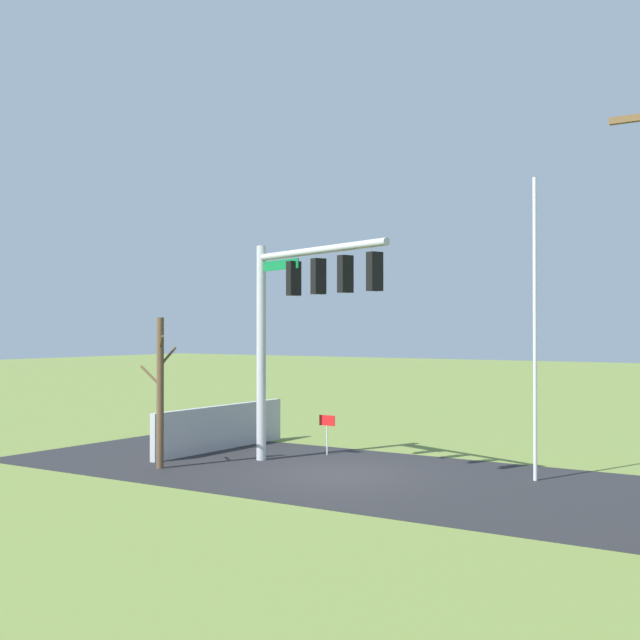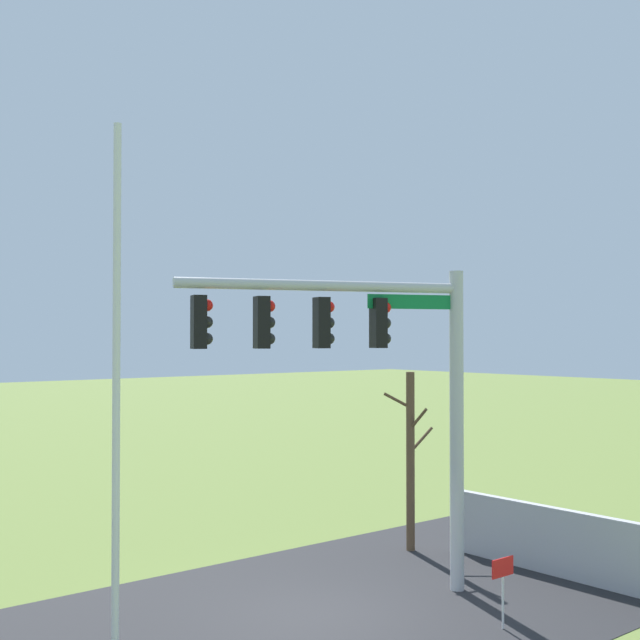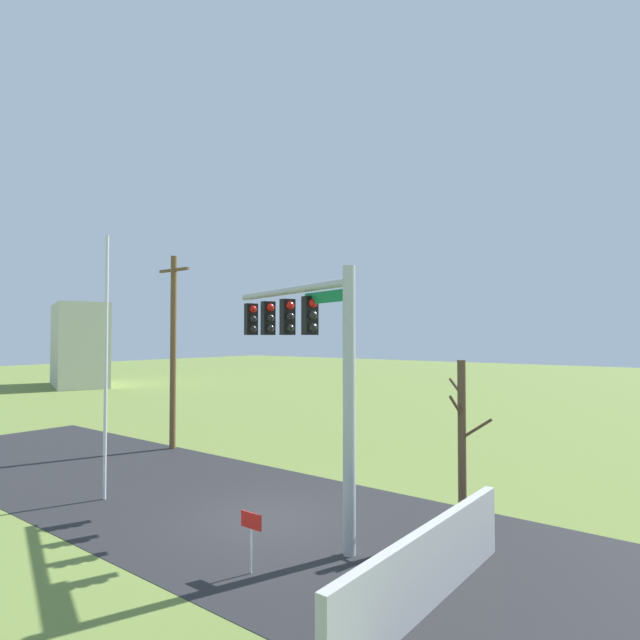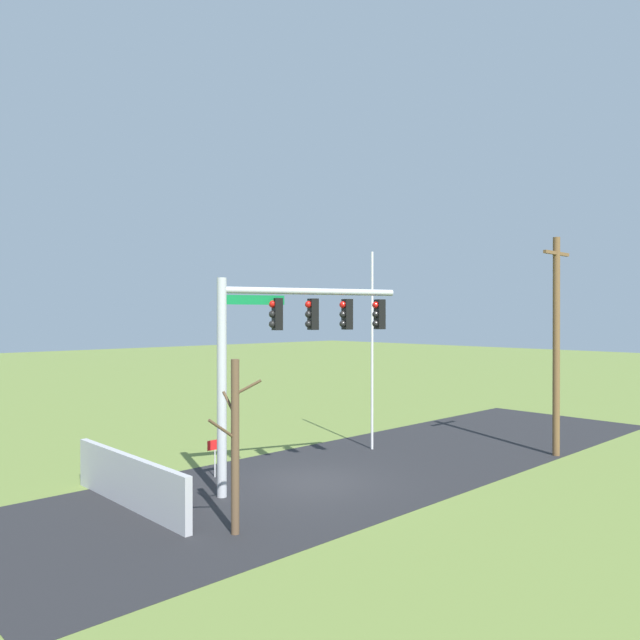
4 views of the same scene
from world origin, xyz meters
name	(u,v)px [view 2 (image 2 of 4)]	position (x,y,z in m)	size (l,w,h in m)	color
ground_plane	(319,616)	(0.00, 0.00, 0.00)	(160.00, 160.00, 0.00)	olive
sidewalk_corner	(489,580)	(4.07, -0.59, 0.00)	(6.00, 6.00, 0.01)	#B7B5AD
retaining_fence	(569,545)	(5.43, -1.58, 0.71)	(0.20, 6.17, 1.42)	#A8A8AD
signal_mast	(371,362)	(1.33, 0.05, 4.55)	(5.46, 2.18, 6.34)	#B2B5BA
flagpole	(116,427)	(-4.81, -1.78, 3.88)	(0.10, 0.10, 7.76)	silver
bare_tree	(411,458)	(4.53, 2.11, 2.16)	(1.27, 1.02, 4.20)	brown
open_sign	(503,576)	(2.01, -2.54, 0.91)	(0.56, 0.04, 1.22)	silver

